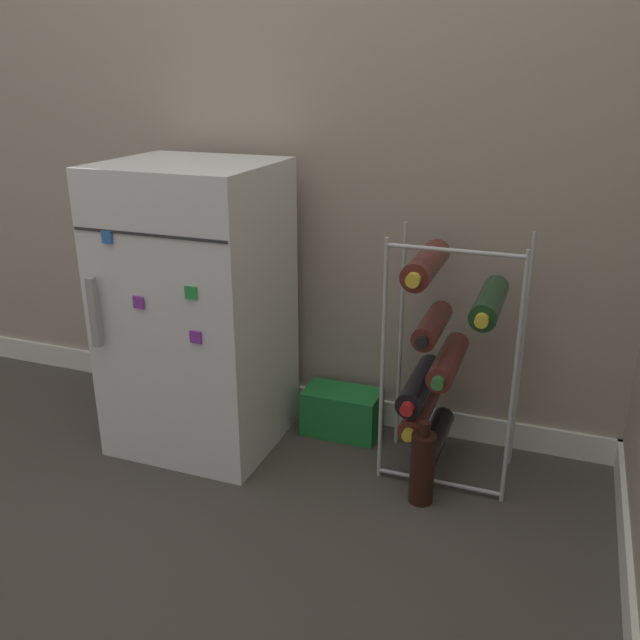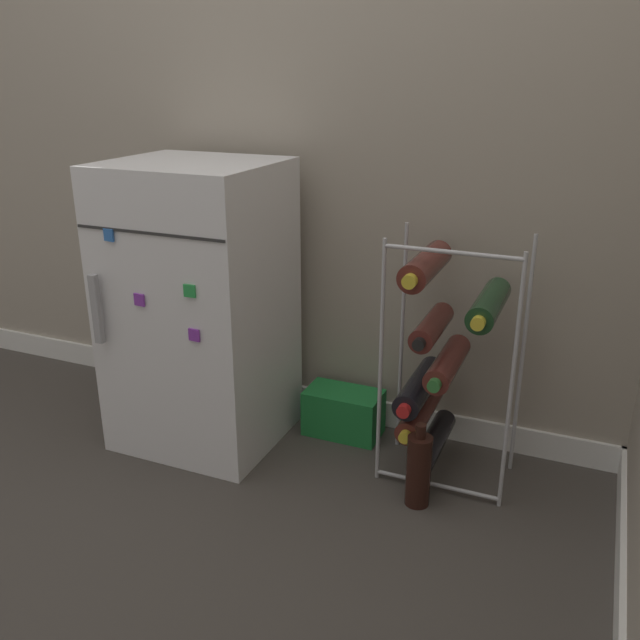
{
  "view_description": "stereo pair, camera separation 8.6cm",
  "coord_description": "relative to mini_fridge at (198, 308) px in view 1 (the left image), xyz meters",
  "views": [
    {
      "loc": [
        0.64,
        -1.51,
        1.17
      ],
      "look_at": [
        -0.03,
        0.29,
        0.46
      ],
      "focal_mm": 38.0,
      "sensor_mm": 36.0,
      "label": 1
    },
    {
      "loc": [
        0.72,
        -1.47,
        1.17
      ],
      "look_at": [
        -0.03,
        0.29,
        0.46
      ],
      "focal_mm": 38.0,
      "sensor_mm": 36.0,
      "label": 2
    }
  ],
  "objects": [
    {
      "name": "ground_plane",
      "position": [
        0.44,
        -0.25,
        -0.46
      ],
      "size": [
        14.0,
        14.0,
        0.0
      ],
      "primitive_type": "plane",
      "color": "#423D38"
    },
    {
      "name": "wall_back",
      "position": [
        0.44,
        0.32,
        0.78
      ],
      "size": [
        6.75,
        0.07,
        2.5
      ],
      "color": "#9E9384",
      "rests_on": "ground_plane"
    },
    {
      "name": "mini_fridge",
      "position": [
        0.0,
        0.0,
        0.0
      ],
      "size": [
        0.5,
        0.49,
        0.91
      ],
      "color": "white",
      "rests_on": "ground_plane"
    },
    {
      "name": "wine_rack",
      "position": [
        0.76,
        0.07,
        -0.07
      ],
      "size": [
        0.38,
        0.33,
        0.74
      ],
      "color": "#B2B2B7",
      "rests_on": "ground_plane"
    },
    {
      "name": "soda_box",
      "position": [
        0.43,
        0.18,
        -0.38
      ],
      "size": [
        0.25,
        0.14,
        0.16
      ],
      "color": "#1E7F38",
      "rests_on": "ground_plane"
    },
    {
      "name": "loose_bottle_floor",
      "position": [
        0.77,
        -0.11,
        -0.35
      ],
      "size": [
        0.07,
        0.07,
        0.25
      ],
      "color": "black",
      "rests_on": "ground_plane"
    }
  ]
}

